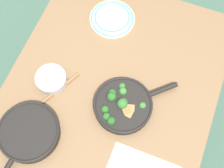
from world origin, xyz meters
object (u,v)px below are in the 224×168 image
skillet_broccoli (123,105)px  dinner_plate_stack (112,18)px  prep_bowl_steel (51,79)px  wooden_spoon (42,103)px  skillet_eggs (29,133)px

skillet_broccoli → dinner_plate_stack: (0.43, 0.22, -0.01)m
dinner_plate_stack → prep_bowl_steel: 0.45m
skillet_broccoli → dinner_plate_stack: skillet_broccoli is taller
prep_bowl_steel → wooden_spoon: bearing=-177.9°
wooden_spoon → dinner_plate_stack: 0.56m
wooden_spoon → prep_bowl_steel: (0.12, 0.00, 0.01)m
skillet_broccoli → prep_bowl_steel: (-0.00, 0.36, -0.01)m
dinner_plate_stack → prep_bowl_steel: bearing=161.7°
skillet_broccoli → wooden_spoon: (-0.12, 0.35, -0.02)m
skillet_broccoli → dinner_plate_stack: size_ratio=1.46×
skillet_eggs → prep_bowl_steel: (0.27, 0.02, -0.00)m
skillet_eggs → wooden_spoon: bearing=-169.9°
skillet_broccoli → skillet_eggs: (-0.27, 0.34, -0.00)m
skillet_broccoli → wooden_spoon: skillet_broccoli is taller
wooden_spoon → skillet_broccoli: bearing=135.2°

